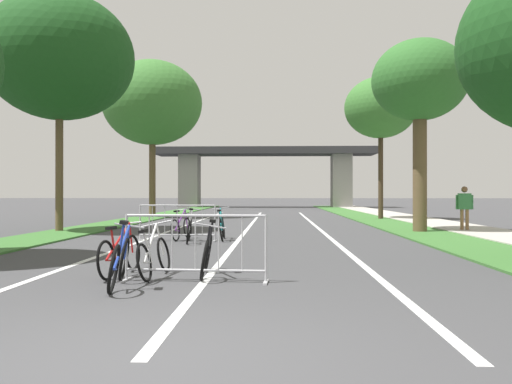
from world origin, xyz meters
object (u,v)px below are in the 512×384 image
object	(u,v)px
pedestrian_pushing_bike	(465,204)
bicycle_blue_4	(120,261)
tree_left_oak_mid	(59,57)
bicycle_teal_2	(222,227)
crowd_barrier_nearest	(195,248)
tree_left_pine_near	(152,103)
bicycle_white_1	(154,256)
tree_right_oak_near	(420,83)
bicycle_red_0	(120,254)
bicycle_silver_3	(189,229)
tree_right_cypress_far	(381,108)
bicycle_black_6	(207,254)
bicycle_purple_5	(181,228)
crowd_barrier_second	(177,223)

from	to	relation	value
pedestrian_pushing_bike	bicycle_blue_4	bearing A→B (deg)	-115.98
tree_left_oak_mid	bicycle_teal_2	xyz separation A→B (m)	(6.13, -3.02, -5.85)
tree_left_oak_mid	crowd_barrier_nearest	xyz separation A→B (m)	(6.48, -10.34, -5.72)
tree_left_pine_near	bicycle_white_1	world-z (taller)	tree_left_pine_near
tree_right_oak_near	bicycle_blue_4	xyz separation A→B (m)	(-7.32, -11.07, -4.88)
tree_left_oak_mid	pedestrian_pushing_bike	size ratio (longest dim) A/B	5.21
tree_left_oak_mid	bicycle_white_1	world-z (taller)	tree_left_oak_mid
bicycle_red_0	bicycle_silver_3	size ratio (longest dim) A/B	1.01
bicycle_teal_2	pedestrian_pushing_bike	size ratio (longest dim) A/B	1.03
tree_left_oak_mid	tree_right_cypress_far	bearing A→B (deg)	35.49
tree_right_cypress_far	tree_left_oak_mid	bearing A→B (deg)	-144.51
tree_left_oak_mid	bicycle_blue_4	distance (m)	13.51
crowd_barrier_nearest	bicycle_black_6	xyz separation A→B (m)	(0.10, 0.61, -0.15)
bicycle_purple_5	tree_left_oak_mid	bearing A→B (deg)	159.71
tree_right_oak_near	bicycle_white_1	world-z (taller)	tree_right_oak_near
bicycle_silver_3	bicycle_black_6	distance (m)	6.03
tree_left_pine_near	tree_right_oak_near	xyz separation A→B (m)	(12.17, -11.36, -1.32)
bicycle_white_1	bicycle_blue_4	size ratio (longest dim) A/B	0.96
bicycle_silver_3	bicycle_black_6	world-z (taller)	bicycle_silver_3
tree_left_pine_near	bicycle_teal_2	xyz separation A→B (m)	(5.53, -14.56, -6.20)
crowd_barrier_second	pedestrian_pushing_bike	world-z (taller)	pedestrian_pushing_bike
pedestrian_pushing_bike	tree_right_oak_near	bearing A→B (deg)	-154.55
bicycle_teal_2	tree_left_pine_near	bearing A→B (deg)	108.45
bicycle_silver_3	bicycle_white_1	bearing A→B (deg)	-93.00
tree_left_oak_mid	bicycle_blue_4	world-z (taller)	tree_left_oak_mid
crowd_barrier_nearest	bicycle_purple_5	distance (m)	7.52
bicycle_black_6	bicycle_white_1	bearing A→B (deg)	7.44
tree_right_oak_near	pedestrian_pushing_bike	distance (m)	4.61
crowd_barrier_nearest	bicycle_red_0	xyz separation A→B (m)	(-1.36, 0.58, -0.16)
bicycle_teal_2	bicycle_silver_3	bearing A→B (deg)	-137.19
bicycle_black_6	pedestrian_pushing_bike	xyz separation A→B (m)	(7.88, 10.32, 0.63)
bicycle_red_0	bicycle_white_1	xyz separation A→B (m)	(0.61, -0.15, -0.01)
tree_left_oak_mid	bicycle_teal_2	bearing A→B (deg)	-26.18
bicycle_silver_3	bicycle_purple_5	size ratio (longest dim) A/B	1.07
crowd_barrier_nearest	bicycle_black_6	size ratio (longest dim) A/B	1.36
tree_right_oak_near	bicycle_red_0	size ratio (longest dim) A/B	3.89
bicycle_purple_5	bicycle_black_6	distance (m)	6.95
tree_left_pine_near	tree_right_oak_near	distance (m)	16.70
crowd_barrier_nearest	bicycle_white_1	world-z (taller)	crowd_barrier_nearest
bicycle_blue_4	bicycle_purple_5	world-z (taller)	bicycle_blue_4
tree_right_cypress_far	bicycle_black_6	world-z (taller)	tree_right_cypress_far
bicycle_red_0	bicycle_black_6	world-z (taller)	bicycle_black_6
pedestrian_pushing_bike	bicycle_silver_3	bearing A→B (deg)	-142.02
tree_right_cypress_far	bicycle_black_6	distance (m)	21.03
tree_right_oak_near	bicycle_white_1	xyz separation A→B (m)	(-7.04, -10.09, -4.91)
bicycle_silver_3	bicycle_purple_5	world-z (taller)	bicycle_silver_3
tree_left_oak_mid	bicycle_silver_3	distance (m)	8.80
tree_right_oak_near	pedestrian_pushing_bike	world-z (taller)	tree_right_oak_near
bicycle_red_0	pedestrian_pushing_bike	xyz separation A→B (m)	(9.34, 10.34, 0.63)
tree_right_cypress_far	bicycle_purple_5	xyz separation A→B (m)	(-8.30, -12.42, -5.51)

